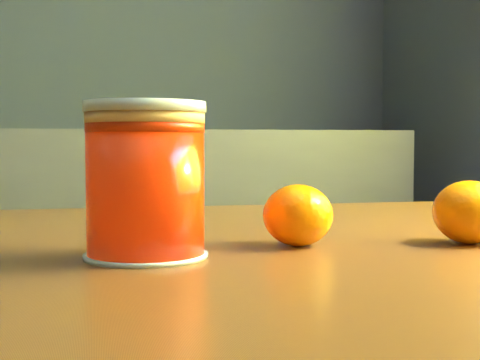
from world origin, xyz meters
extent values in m
cube|color=brown|center=(1.02, 0.11, 0.76)|extent=(1.05, 0.74, 0.04)
cylinder|color=#F52704|center=(0.82, 0.06, 0.83)|extent=(0.09, 0.09, 0.10)
cylinder|color=#F0AE62|center=(0.82, 0.06, 0.88)|extent=(0.09, 0.09, 0.01)
cylinder|color=silver|center=(0.82, 0.06, 0.89)|extent=(0.09, 0.09, 0.01)
ellipsoid|color=orange|center=(0.95, 0.09, 0.80)|extent=(0.08, 0.08, 0.05)
ellipsoid|color=orange|center=(1.09, 0.07, 0.81)|extent=(0.07, 0.07, 0.05)
camera|label=1|loc=(0.79, -0.44, 0.86)|focal=50.00mm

